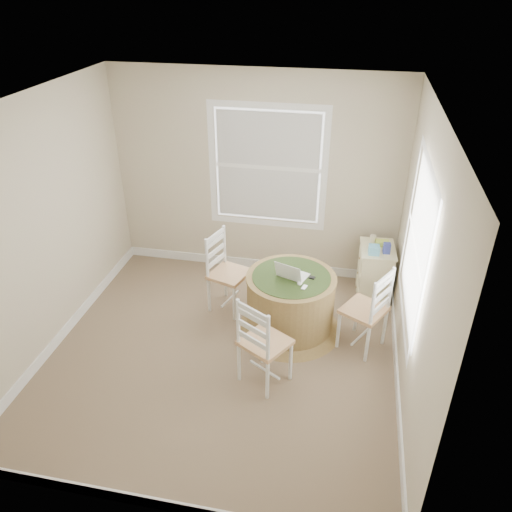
% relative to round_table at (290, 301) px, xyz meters
% --- Properties ---
extents(room, '(3.64, 3.64, 2.64)m').
position_rel_round_table_xyz_m(room, '(-0.47, -0.40, 0.92)').
color(room, '#8E735A').
rests_on(room, ground).
extents(round_table, '(1.15, 1.15, 0.70)m').
position_rel_round_table_xyz_m(round_table, '(0.00, 0.00, 0.00)').
color(round_table, olive).
rests_on(round_table, ground).
extents(chair_left, '(0.51, 0.52, 0.95)m').
position_rel_round_table_xyz_m(chair_left, '(-0.76, 0.26, 0.09)').
color(chair_left, white).
rests_on(chair_left, ground).
extents(chair_near, '(0.57, 0.56, 0.95)m').
position_rel_round_table_xyz_m(chair_near, '(-0.13, -0.85, 0.09)').
color(chair_near, white).
rests_on(chair_near, ground).
extents(chair_right, '(0.55, 0.56, 0.95)m').
position_rel_round_table_xyz_m(chair_right, '(0.79, -0.14, 0.09)').
color(chair_right, white).
rests_on(chair_right, ground).
extents(laptop, '(0.38, 0.35, 0.21)m').
position_rel_round_table_xyz_m(laptop, '(0.01, 0.00, 0.34)').
color(laptop, white).
rests_on(laptop, round_table).
extents(mouse, '(0.08, 0.10, 0.03)m').
position_rel_round_table_xyz_m(mouse, '(0.10, -0.11, 0.32)').
color(mouse, white).
rests_on(mouse, round_table).
extents(phone, '(0.07, 0.10, 0.02)m').
position_rel_round_table_xyz_m(phone, '(0.16, -0.18, 0.31)').
color(phone, '#B7BABF').
rests_on(phone, round_table).
extents(keys, '(0.07, 0.06, 0.02)m').
position_rel_round_table_xyz_m(keys, '(0.22, 0.01, 0.32)').
color(keys, black).
rests_on(keys, round_table).
extents(corner_chest, '(0.43, 0.56, 0.71)m').
position_rel_round_table_xyz_m(corner_chest, '(0.91, 0.80, -0.03)').
color(corner_chest, beige).
rests_on(corner_chest, ground).
extents(tissue_box, '(0.13, 0.13, 0.10)m').
position_rel_round_table_xyz_m(tissue_box, '(0.86, 0.67, 0.38)').
color(tissue_box, '#63BAE2').
rests_on(tissue_box, corner_chest).
extents(box_yellow, '(0.16, 0.11, 0.06)m').
position_rel_round_table_xyz_m(box_yellow, '(0.95, 0.87, 0.36)').
color(box_yellow, '#D1EC53').
rests_on(box_yellow, corner_chest).
extents(box_blue, '(0.08, 0.08, 0.12)m').
position_rel_round_table_xyz_m(box_blue, '(1.00, 0.71, 0.39)').
color(box_blue, '#3540A0').
rests_on(box_blue, corner_chest).
extents(cup_cream, '(0.07, 0.07, 0.09)m').
position_rel_round_table_xyz_m(cup_cream, '(0.85, 0.92, 0.37)').
color(cup_cream, beige).
rests_on(cup_cream, corner_chest).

